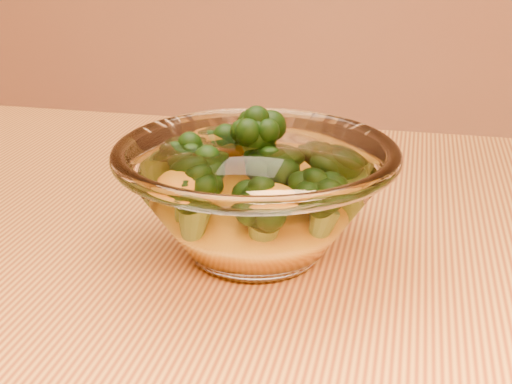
% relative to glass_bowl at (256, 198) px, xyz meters
% --- Properties ---
extents(glass_bowl, '(0.20, 0.20, 0.09)m').
position_rel_glass_bowl_xyz_m(glass_bowl, '(0.00, 0.00, 0.00)').
color(glass_bowl, white).
rests_on(glass_bowl, table).
extents(cheese_sauce, '(0.11, 0.11, 0.03)m').
position_rel_glass_bowl_xyz_m(cheese_sauce, '(0.00, 0.00, -0.02)').
color(cheese_sauce, orange).
rests_on(cheese_sauce, glass_bowl).
extents(broccoli_heap, '(0.15, 0.13, 0.08)m').
position_rel_glass_bowl_xyz_m(broccoli_heap, '(-0.01, 0.01, 0.01)').
color(broccoli_heap, black).
rests_on(broccoli_heap, cheese_sauce).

